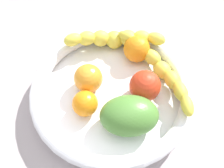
# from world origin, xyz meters

# --- Properties ---
(kitchen_counter) EXTENTS (1.20, 1.20, 0.03)m
(kitchen_counter) POSITION_xyz_m (0.00, 0.00, 0.01)
(kitchen_counter) COLOR #A39697
(kitchen_counter) RESTS_ON ground
(fruit_bowl) EXTENTS (0.34, 0.34, 0.05)m
(fruit_bowl) POSITION_xyz_m (0.00, 0.00, 0.06)
(fruit_bowl) COLOR white
(fruit_bowl) RESTS_ON kitchen_counter
(banana_draped_left) EXTENTS (0.19, 0.16, 0.06)m
(banana_draped_left) POSITION_xyz_m (-0.07, 0.10, 0.09)
(banana_draped_left) COLOR yellow
(banana_draped_left) RESTS_ON fruit_bowl
(banana_draped_right) EXTENTS (0.24, 0.12, 0.06)m
(banana_draped_right) POSITION_xyz_m (0.06, 0.10, 0.08)
(banana_draped_right) COLOR yellow
(banana_draped_right) RESTS_ON fruit_bowl
(orange_front) EXTENTS (0.05, 0.05, 0.05)m
(orange_front) POSITION_xyz_m (-0.02, -0.07, 0.08)
(orange_front) COLOR orange
(orange_front) RESTS_ON fruit_bowl
(orange_mid_left) EXTENTS (0.06, 0.06, 0.06)m
(orange_mid_left) POSITION_xyz_m (-0.05, -0.02, 0.08)
(orange_mid_left) COLOR orange
(orange_mid_left) RESTS_ON fruit_bowl
(orange_mid_right) EXTENTS (0.06, 0.06, 0.06)m
(orange_mid_right) POSITION_xyz_m (-0.01, 0.11, 0.08)
(orange_mid_right) COLOR orange
(orange_mid_right) RESTS_ON fruit_bowl
(mango_green) EXTENTS (0.14, 0.13, 0.07)m
(mango_green) POSITION_xyz_m (0.07, -0.04, 0.09)
(mango_green) COLOR #4D8334
(mango_green) RESTS_ON fruit_bowl
(tomato_red) EXTENTS (0.06, 0.06, 0.06)m
(tomato_red) POSITION_xyz_m (0.06, 0.04, 0.09)
(tomato_red) COLOR red
(tomato_red) RESTS_ON fruit_bowl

